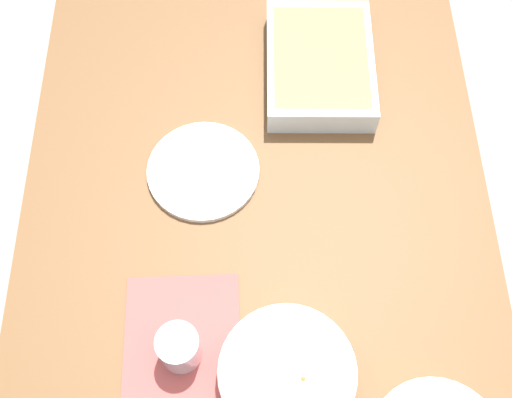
# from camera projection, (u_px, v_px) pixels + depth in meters

# --- Properties ---
(ground_plane) EXTENTS (6.00, 6.00, 0.00)m
(ground_plane) POSITION_uv_depth(u_px,v_px,m) (256.00, 310.00, 1.88)
(ground_plane) COLOR #9E9389
(dining_table) EXTENTS (1.20, 0.90, 0.74)m
(dining_table) POSITION_uv_depth(u_px,v_px,m) (256.00, 219.00, 1.30)
(dining_table) COLOR brown
(dining_table) RESTS_ON ground_plane
(placemat) EXTENTS (0.28, 0.21, 0.00)m
(placemat) POSITION_uv_depth(u_px,v_px,m) (182.00, 354.00, 1.08)
(placemat) COLOR #B24C47
(placemat) RESTS_ON dining_table
(stew_bowl) EXTENTS (0.23, 0.23, 0.06)m
(stew_bowl) POSITION_uv_depth(u_px,v_px,m) (287.00, 374.00, 1.04)
(stew_bowl) COLOR white
(stew_bowl) RESTS_ON dining_table
(baking_dish) EXTENTS (0.30, 0.23, 0.06)m
(baking_dish) POSITION_uv_depth(u_px,v_px,m) (320.00, 64.00, 1.32)
(baking_dish) COLOR silver
(baking_dish) RESTS_ON dining_table
(drink_cup) EXTENTS (0.07, 0.07, 0.08)m
(drink_cup) POSITION_uv_depth(u_px,v_px,m) (180.00, 349.00, 1.05)
(drink_cup) COLOR #B2BCC6
(drink_cup) RESTS_ON dining_table
(side_plate) EXTENTS (0.22, 0.22, 0.01)m
(side_plate) POSITION_uv_depth(u_px,v_px,m) (203.00, 171.00, 1.24)
(side_plate) COLOR silver
(side_plate) RESTS_ON dining_table
(spoon_by_stew) EXTENTS (0.17, 0.09, 0.01)m
(spoon_by_stew) POSITION_uv_depth(u_px,v_px,m) (295.00, 353.00, 1.08)
(spoon_by_stew) COLOR silver
(spoon_by_stew) RESTS_ON dining_table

